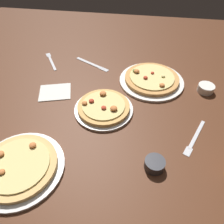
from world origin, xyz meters
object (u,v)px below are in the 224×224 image
(fork_left, at_px, (51,61))
(pizza_plate_far, at_px, (152,79))
(knife_right, at_px, (92,64))
(pizza_plate_side, at_px, (104,108))
(napkin_folded, at_px, (55,92))
(fork_spare, at_px, (195,138))
(ramekin_butter, at_px, (206,88))
(ramekin_sauce, at_px, (155,164))
(pizza_plate_near, at_px, (19,166))

(fork_left, bearing_deg, pizza_plate_far, -11.11)
(pizza_plate_far, xyz_separation_m, knife_right, (-0.35, 0.12, -0.01))
(pizza_plate_side, distance_m, napkin_folded, 0.28)
(knife_right, bearing_deg, fork_spare, -41.95)
(ramekin_butter, bearing_deg, fork_spare, -105.27)
(pizza_plate_side, bearing_deg, napkin_folded, 161.26)
(pizza_plate_side, relative_size, napkin_folded, 1.74)
(fork_left, bearing_deg, knife_right, 0.17)
(pizza_plate_side, xyz_separation_m, napkin_folded, (-0.26, 0.09, -0.01))
(ramekin_butter, xyz_separation_m, knife_right, (-0.62, 0.16, -0.02))
(fork_left, relative_size, fork_spare, 0.92)
(ramekin_sauce, bearing_deg, pizza_plate_side, 131.44)
(fork_left, bearing_deg, fork_spare, -31.29)
(pizza_plate_side, distance_m, fork_left, 0.54)
(pizza_plate_side, height_order, napkin_folded, pizza_plate_side)
(pizza_plate_far, relative_size, napkin_folded, 2.19)
(pizza_plate_far, bearing_deg, fork_spare, -62.90)
(pizza_plate_side, xyz_separation_m, knife_right, (-0.14, 0.37, -0.01))
(napkin_folded, distance_m, fork_spare, 0.69)
(ramekin_sauce, distance_m, fork_spare, 0.23)
(pizza_plate_far, relative_size, fork_left, 1.83)
(pizza_plate_far, height_order, fork_spare, pizza_plate_far)
(pizza_plate_near, bearing_deg, fork_left, 101.52)
(ramekin_butter, relative_size, napkin_folded, 0.52)
(ramekin_butter, bearing_deg, pizza_plate_far, 171.87)
(pizza_plate_near, bearing_deg, ramekin_sauce, 9.61)
(pizza_plate_far, xyz_separation_m, napkin_folded, (-0.48, -0.16, -0.01))
(fork_left, height_order, knife_right, same)
(pizza_plate_near, relative_size, pizza_plate_side, 1.18)
(pizza_plate_side, xyz_separation_m, fork_left, (-0.39, 0.37, -0.01))
(pizza_plate_far, xyz_separation_m, pizza_plate_side, (-0.21, -0.25, 0.00))
(pizza_plate_far, bearing_deg, pizza_plate_side, -130.00)
(pizza_plate_side, height_order, ramekin_butter, pizza_plate_side)
(ramekin_sauce, height_order, fork_left, ramekin_sauce)
(pizza_plate_near, xyz_separation_m, knife_right, (0.11, 0.71, -0.01))
(pizza_plate_near, distance_m, knife_right, 0.72)
(pizza_plate_near, distance_m, fork_spare, 0.68)
(pizza_plate_near, xyz_separation_m, fork_spare, (0.64, 0.24, -0.01))
(pizza_plate_side, height_order, fork_spare, pizza_plate_side)
(ramekin_sauce, relative_size, fork_left, 0.40)
(ramekin_sauce, bearing_deg, fork_spare, 44.03)
(pizza_plate_side, bearing_deg, fork_left, 136.40)
(ramekin_sauce, relative_size, ramekin_butter, 0.93)
(knife_right, bearing_deg, ramekin_sauce, -59.85)
(ramekin_butter, height_order, fork_left, ramekin_butter)
(ramekin_butter, bearing_deg, pizza_plate_side, -156.13)
(ramekin_sauce, height_order, knife_right, ramekin_sauce)
(pizza_plate_near, distance_m, fork_left, 0.73)
(pizza_plate_far, height_order, pizza_plate_side, same)
(ramekin_sauce, xyz_separation_m, knife_right, (-0.37, 0.63, -0.02))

